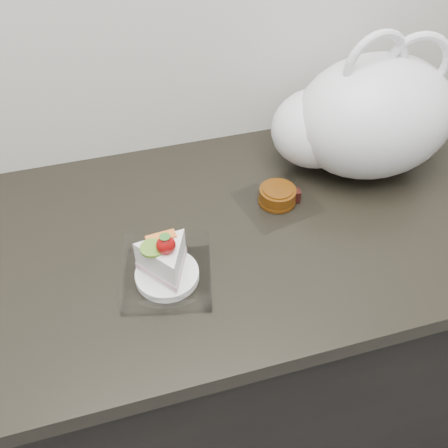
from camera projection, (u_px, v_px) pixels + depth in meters
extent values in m
cube|color=black|center=(190.00, 359.00, 1.33)|extent=(2.00, 0.60, 0.86)
cube|color=black|center=(180.00, 244.00, 1.01)|extent=(2.04, 0.64, 0.04)
cube|color=white|center=(168.00, 279.00, 0.92)|extent=(0.19, 0.19, 0.00)
cylinder|color=white|center=(167.00, 275.00, 0.91)|extent=(0.12, 0.12, 0.02)
ellipsoid|color=#AC0D0B|center=(166.00, 245.00, 0.84)|extent=(0.03, 0.03, 0.04)
cone|color=#2D7223|center=(165.00, 238.00, 0.83)|extent=(0.02, 0.02, 0.01)
cylinder|color=#6EA12E|center=(152.00, 248.00, 0.85)|extent=(0.04, 0.04, 0.01)
cube|color=orange|center=(161.00, 237.00, 0.87)|extent=(0.05, 0.02, 0.01)
cube|color=white|center=(277.00, 202.00, 1.07)|extent=(0.18, 0.17, 0.00)
cylinder|color=#6A390C|center=(277.00, 196.00, 1.06)|extent=(0.10, 0.10, 0.03)
cylinder|color=#6A390C|center=(277.00, 200.00, 1.07)|extent=(0.11, 0.11, 0.01)
cylinder|color=#6A390C|center=(278.00, 189.00, 1.05)|extent=(0.08, 0.08, 0.00)
cube|color=black|center=(295.00, 196.00, 1.06)|extent=(0.02, 0.02, 0.03)
ellipsoid|color=white|center=(374.00, 117.00, 1.07)|extent=(0.37, 0.30, 0.26)
ellipsoid|color=white|center=(317.00, 128.00, 1.09)|extent=(0.22, 0.20, 0.17)
torus|color=white|center=(376.00, 65.00, 0.98)|extent=(0.15, 0.03, 0.14)
torus|color=white|center=(418.00, 64.00, 1.00)|extent=(0.13, 0.06, 0.13)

